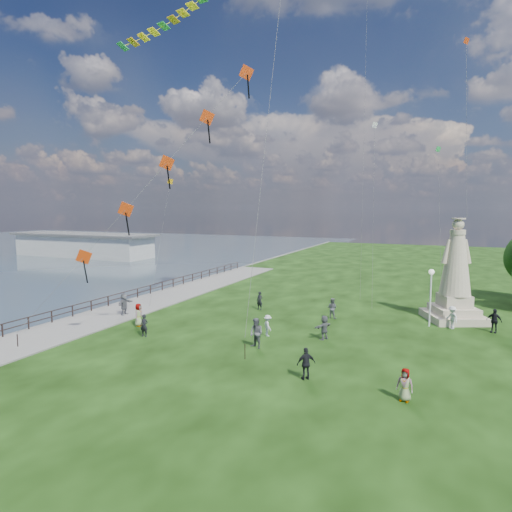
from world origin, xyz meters
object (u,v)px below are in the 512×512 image
at_px(person_3, 306,364).
at_px(person_4, 405,385).
at_px(person_1, 256,333).
at_px(person_10, 138,315).
at_px(statue, 455,282).
at_px(person_2, 268,326).
at_px(pier_pavilion, 83,245).
at_px(person_8, 452,317).
at_px(lamppost, 431,285).
at_px(person_7, 332,308).
at_px(person_11, 324,327).
at_px(person_0, 144,326).
at_px(person_5, 124,305).
at_px(person_6, 260,301).
at_px(person_9, 494,321).

distance_m(person_3, person_4, 4.90).
distance_m(person_1, person_10, 10.18).
height_order(statue, person_2, statue).
distance_m(statue, person_3, 17.56).
xyz_separation_m(pier_pavilion, person_8, (63.66, -27.13, -1.00)).
relative_size(lamppost, person_7, 2.64).
height_order(lamppost, person_7, lamppost).
height_order(statue, person_8, statue).
bearing_deg(person_8, lamppost, -127.28).
distance_m(person_8, person_11, 10.10).
xyz_separation_m(statue, person_10, (-21.63, -11.29, -2.18)).
bearing_deg(person_0, person_5, 137.15).
height_order(lamppost, person_5, lamppost).
distance_m(pier_pavilion, person_5, 51.80).
distance_m(person_10, person_11, 13.79).
distance_m(person_8, person_10, 23.17).
height_order(person_4, person_7, person_7).
relative_size(pier_pavilion, person_8, 17.85).
bearing_deg(person_8, person_10, -106.33).
bearing_deg(person_0, person_2, 19.29).
xyz_separation_m(person_6, person_8, (15.22, 0.26, 0.05)).
xyz_separation_m(person_3, person_5, (-17.50, 6.54, 0.06)).
distance_m(person_7, person_10, 15.08).
relative_size(statue, lamppost, 1.86).
bearing_deg(person_2, lamppost, -97.48).
relative_size(statue, person_8, 4.78).
bearing_deg(person_7, person_3, 105.01).
bearing_deg(person_4, person_9, 80.36).
xyz_separation_m(lamppost, person_8, (1.53, 0.03, -2.27)).
bearing_deg(person_1, person_9, 55.37).
bearing_deg(person_4, person_3, -176.83).
relative_size(person_2, person_7, 0.90).
bearing_deg(person_6, person_1, -57.98).
relative_size(person_1, person_6, 1.21).
distance_m(person_1, person_11, 4.91).
bearing_deg(person_10, person_1, -106.02).
relative_size(person_8, person_9, 0.98).
distance_m(lamppost, person_10, 21.87).
bearing_deg(statue, person_11, -156.49).
relative_size(pier_pavilion, lamppost, 6.95).
relative_size(pier_pavilion, person_4, 19.48).
distance_m(person_5, person_10, 3.59).
distance_m(person_0, person_8, 22.13).
height_order(person_1, person_6, person_1).
bearing_deg(person_8, person_3, -66.13).
distance_m(person_1, person_5, 13.49).
bearing_deg(person_1, person_0, -153.49).
relative_size(lamppost, person_3, 2.54).
height_order(pier_pavilion, person_4, pier_pavilion).
height_order(pier_pavilion, lamppost, lamppost).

